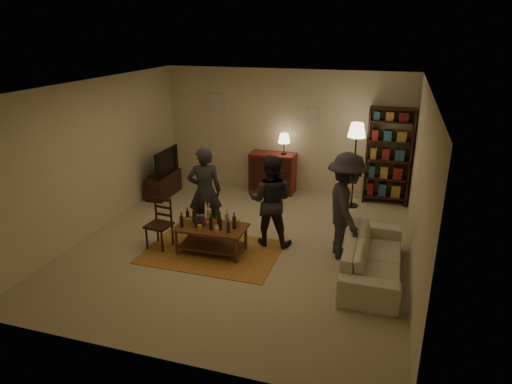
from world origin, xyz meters
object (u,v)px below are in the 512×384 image
at_px(dining_chair, 160,221).
at_px(person_left, 205,191).
at_px(sofa, 373,257).
at_px(person_by_sofa, 346,206).
at_px(floor_lamp, 357,136).
at_px(bookshelf, 388,156).
at_px(coffee_table, 211,229).
at_px(dresser, 273,172).
at_px(tv_stand, 163,179).
at_px(person_right, 270,200).

height_order(dining_chair, person_left, person_left).
distance_m(sofa, person_by_sofa, 0.91).
relative_size(floor_lamp, person_by_sofa, 1.01).
height_order(bookshelf, person_by_sofa, bookshelf).
relative_size(dining_chair, person_by_sofa, 0.50).
distance_m(coffee_table, floor_lamp, 3.59).
relative_size(dining_chair, dresser, 0.64).
bearing_deg(coffee_table, dresser, 86.18).
xyz_separation_m(tv_stand, bookshelf, (4.69, 0.98, 0.65)).
distance_m(bookshelf, floor_lamp, 0.89).
distance_m(sofa, person_right, 1.92).
distance_m(dresser, person_left, 2.57).
height_order(sofa, person_left, person_left).
relative_size(dresser, bookshelf, 0.67).
bearing_deg(person_left, coffee_table, 95.35).
distance_m(floor_lamp, person_left, 3.26).
height_order(tv_stand, person_by_sofa, person_by_sofa).
height_order(dresser, sofa, dresser).
relative_size(sofa, person_left, 1.28).
relative_size(floor_lamp, person_left, 1.08).
bearing_deg(person_left, bookshelf, -163.91).
bearing_deg(sofa, dresser, 37.54).
xyz_separation_m(dresser, floor_lamp, (1.80, -0.36, 1.02)).
bearing_deg(sofa, person_left, 77.92).
distance_m(floor_lamp, person_by_sofa, 2.34).
distance_m(dining_chair, person_right, 1.89).
bearing_deg(dining_chair, person_left, 59.07).
bearing_deg(coffee_table, dining_chair, -177.62).
bearing_deg(dresser, person_by_sofa, -54.06).
bearing_deg(person_by_sofa, person_right, 66.22).
bearing_deg(person_by_sofa, tv_stand, 48.09).
distance_m(tv_stand, bookshelf, 4.84).
bearing_deg(tv_stand, floor_lamp, 7.83).
xyz_separation_m(tv_stand, person_right, (2.89, -1.61, 0.41)).
height_order(coffee_table, dresser, dresser).
height_order(dining_chair, sofa, dining_chair).
height_order(bookshelf, person_right, bookshelf).
distance_m(coffee_table, dresser, 3.14).
bearing_deg(coffee_table, floor_lamp, 54.07).
height_order(dining_chair, tv_stand, tv_stand).
height_order(tv_stand, bookshelf, bookshelf).
bearing_deg(sofa, coffee_table, 90.36).
distance_m(dining_chair, floor_lamp, 4.17).
xyz_separation_m(floor_lamp, person_left, (-2.38, -2.12, -0.68)).
height_order(coffee_table, floor_lamp, floor_lamp).
height_order(coffee_table, person_left, person_left).
height_order(coffee_table, person_right, person_right).
xyz_separation_m(dining_chair, floor_lamp, (2.91, 2.81, 1.04)).
xyz_separation_m(person_left, person_by_sofa, (2.47, -0.13, 0.06)).
bearing_deg(dresser, person_left, -103.09).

